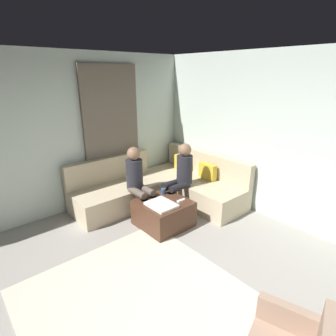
% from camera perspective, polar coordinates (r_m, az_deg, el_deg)
% --- Properties ---
extents(ground_plane, '(6.00, 6.00, 0.10)m').
position_cam_1_polar(ground_plane, '(3.09, -3.72, -31.50)').
color(ground_plane, gray).
extents(wall_back, '(6.00, 0.12, 2.70)m').
position_cam_1_polar(wall_back, '(4.49, 27.37, 4.40)').
color(wall_back, silver).
rests_on(wall_back, ground_plane).
extents(wall_left, '(0.12, 6.00, 2.70)m').
position_cam_1_polar(wall_left, '(4.77, -26.11, 5.38)').
color(wall_left, silver).
rests_on(wall_left, ground_plane).
extents(curtain_panel, '(0.06, 1.10, 2.50)m').
position_cam_1_polar(curtain_panel, '(5.17, -11.69, 6.79)').
color(curtain_panel, '#726659').
rests_on(curtain_panel, ground_plane).
extents(area_rug, '(2.60, 2.20, 0.01)m').
position_cam_1_polar(area_rug, '(3.20, -4.59, -27.81)').
color(area_rug, beige).
rests_on(area_rug, ground_plane).
extents(sectional_couch, '(2.10, 2.55, 0.87)m').
position_cam_1_polar(sectional_couch, '(5.18, -1.18, -4.09)').
color(sectional_couch, '#C6B593').
rests_on(sectional_couch, ground_plane).
extents(ottoman, '(0.76, 0.76, 0.42)m').
position_cam_1_polar(ottoman, '(4.42, -0.99, -9.49)').
color(ottoman, '#4C2D1E').
rests_on(ottoman, ground_plane).
extents(folded_blanket, '(0.44, 0.36, 0.04)m').
position_cam_1_polar(folded_blanket, '(4.18, -1.40, -7.75)').
color(folded_blanket, white).
rests_on(folded_blanket, ottoman).
extents(coffee_mug, '(0.08, 0.08, 0.10)m').
position_cam_1_polar(coffee_mug, '(4.56, -1.04, -4.92)').
color(coffee_mug, '#334C72').
rests_on(coffee_mug, ottoman).
extents(game_remote, '(0.05, 0.15, 0.02)m').
position_cam_1_polar(game_remote, '(4.33, 2.78, -6.86)').
color(game_remote, white).
rests_on(game_remote, ottoman).
extents(person_on_couch_back, '(0.30, 0.60, 1.20)m').
position_cam_1_polar(person_on_couch_back, '(4.76, 2.65, -1.35)').
color(person_on_couch_back, black).
rests_on(person_on_couch_back, ground_plane).
extents(person_on_couch_side, '(0.60, 0.30, 1.20)m').
position_cam_1_polar(person_on_couch_side, '(4.56, -6.37, -2.43)').
color(person_on_couch_side, brown).
rests_on(person_on_couch_side, ground_plane).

